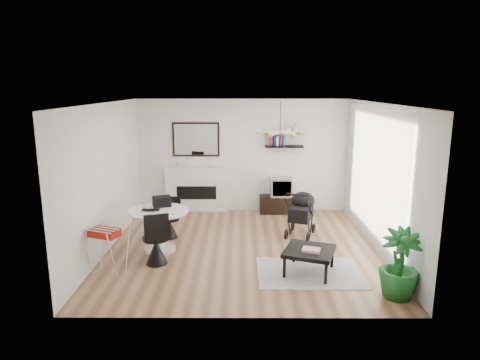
{
  "coord_description": "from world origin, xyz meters",
  "views": [
    {
      "loc": [
        -0.01,
        -7.62,
        3.0
      ],
      "look_at": [
        -0.04,
        0.4,
        1.23
      ],
      "focal_mm": 32.0,
      "sensor_mm": 36.0,
      "label": 1
    }
  ],
  "objects_px": {
    "crt_tv": "(281,187)",
    "coffee_table": "(309,252)",
    "fireplace": "(197,184)",
    "stroller": "(301,215)",
    "drying_rack": "(107,249)",
    "tv_console": "(283,204)",
    "potted_plant": "(400,264)",
    "dining_table": "(159,224)"
  },
  "relations": [
    {
      "from": "tv_console",
      "to": "coffee_table",
      "type": "distance_m",
      "value": 3.39
    },
    {
      "from": "coffee_table",
      "to": "tv_console",
      "type": "bearing_deg",
      "value": 91.74
    },
    {
      "from": "fireplace",
      "to": "stroller",
      "type": "xyz_separation_m",
      "value": [
        2.3,
        -1.68,
        -0.26
      ]
    },
    {
      "from": "fireplace",
      "to": "tv_console",
      "type": "distance_m",
      "value": 2.14
    },
    {
      "from": "crt_tv",
      "to": "potted_plant",
      "type": "height_order",
      "value": "potted_plant"
    },
    {
      "from": "potted_plant",
      "to": "crt_tv",
      "type": "bearing_deg",
      "value": 107.49
    },
    {
      "from": "fireplace",
      "to": "coffee_table",
      "type": "distance_m",
      "value": 4.15
    },
    {
      "from": "crt_tv",
      "to": "coffee_table",
      "type": "xyz_separation_m",
      "value": [
        0.16,
        -3.38,
        -0.29
      ]
    },
    {
      "from": "stroller",
      "to": "fireplace",
      "type": "bearing_deg",
      "value": 163.97
    },
    {
      "from": "fireplace",
      "to": "stroller",
      "type": "bearing_deg",
      "value": -36.16
    },
    {
      "from": "potted_plant",
      "to": "coffee_table",
      "type": "bearing_deg",
      "value": 144.88
    },
    {
      "from": "crt_tv",
      "to": "stroller",
      "type": "xyz_separation_m",
      "value": [
        0.28,
        -1.55,
        -0.22
      ]
    },
    {
      "from": "coffee_table",
      "to": "potted_plant",
      "type": "xyz_separation_m",
      "value": [
        1.16,
        -0.82,
        0.15
      ]
    },
    {
      "from": "tv_console",
      "to": "stroller",
      "type": "height_order",
      "value": "stroller"
    },
    {
      "from": "tv_console",
      "to": "drying_rack",
      "type": "distance_m",
      "value": 4.67
    },
    {
      "from": "crt_tv",
      "to": "drying_rack",
      "type": "xyz_separation_m",
      "value": [
        -3.11,
        -3.43,
        -0.22
      ]
    },
    {
      "from": "potted_plant",
      "to": "drying_rack",
      "type": "bearing_deg",
      "value": 170.13
    },
    {
      "from": "dining_table",
      "to": "potted_plant",
      "type": "bearing_deg",
      "value": -25.07
    },
    {
      "from": "fireplace",
      "to": "coffee_table",
      "type": "relative_size",
      "value": 2.2
    },
    {
      "from": "crt_tv",
      "to": "dining_table",
      "type": "xyz_separation_m",
      "value": [
        -2.45,
        -2.43,
        -0.13
      ]
    },
    {
      "from": "drying_rack",
      "to": "potted_plant",
      "type": "bearing_deg",
      "value": 11.27
    },
    {
      "from": "fireplace",
      "to": "coffee_table",
      "type": "height_order",
      "value": "fireplace"
    },
    {
      "from": "fireplace",
      "to": "crt_tv",
      "type": "relative_size",
      "value": 4.21
    },
    {
      "from": "tv_console",
      "to": "potted_plant",
      "type": "bearing_deg",
      "value": -73.24
    },
    {
      "from": "fireplace",
      "to": "stroller",
      "type": "distance_m",
      "value": 2.87
    },
    {
      "from": "crt_tv",
      "to": "dining_table",
      "type": "relative_size",
      "value": 0.48
    },
    {
      "from": "fireplace",
      "to": "dining_table",
      "type": "xyz_separation_m",
      "value": [
        -0.43,
        -2.57,
        -0.17
      ]
    },
    {
      "from": "fireplace",
      "to": "drying_rack",
      "type": "distance_m",
      "value": 3.73
    },
    {
      "from": "dining_table",
      "to": "drying_rack",
      "type": "relative_size",
      "value": 1.32
    },
    {
      "from": "fireplace",
      "to": "stroller",
      "type": "height_order",
      "value": "fireplace"
    },
    {
      "from": "crt_tv",
      "to": "coffee_table",
      "type": "height_order",
      "value": "crt_tv"
    },
    {
      "from": "tv_console",
      "to": "drying_rack",
      "type": "xyz_separation_m",
      "value": [
        -3.16,
        -3.43,
        0.21
      ]
    },
    {
      "from": "fireplace",
      "to": "drying_rack",
      "type": "xyz_separation_m",
      "value": [
        -1.08,
        -3.56,
        -0.26
      ]
    },
    {
      "from": "crt_tv",
      "to": "potted_plant",
      "type": "bearing_deg",
      "value": -72.51
    },
    {
      "from": "crt_tv",
      "to": "dining_table",
      "type": "distance_m",
      "value": 3.46
    },
    {
      "from": "drying_rack",
      "to": "stroller",
      "type": "relative_size",
      "value": 0.82
    },
    {
      "from": "potted_plant",
      "to": "fireplace",
      "type": "bearing_deg",
      "value": 127.71
    },
    {
      "from": "stroller",
      "to": "coffee_table",
      "type": "bearing_deg",
      "value": -73.53
    },
    {
      "from": "drying_rack",
      "to": "stroller",
      "type": "distance_m",
      "value": 3.87
    },
    {
      "from": "tv_console",
      "to": "fireplace",
      "type": "bearing_deg",
      "value": 176.43
    },
    {
      "from": "fireplace",
      "to": "dining_table",
      "type": "distance_m",
      "value": 2.61
    },
    {
      "from": "drying_rack",
      "to": "coffee_table",
      "type": "relative_size",
      "value": 0.82
    }
  ]
}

